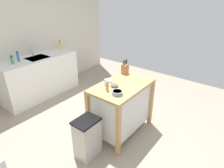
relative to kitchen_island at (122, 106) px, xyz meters
The scene contains 15 objects.
ground_plane 0.54m from the kitchen_island, behind, with size 6.06×6.06×0.00m, color gray.
wall_back 2.68m from the kitchen_island, 94.38° to the left, with size 5.03×0.10×2.60m, color beige.
kitchen_island is the anchor object (origin of this frame).
knife_block 0.67m from the kitchen_island, 29.03° to the left, with size 0.11×0.09×0.25m.
bowl_ceramic_wide 0.47m from the kitchen_island, 99.61° to the left, with size 0.11×0.11×0.03m.
bowl_stoneware_deep 0.43m from the kitchen_island, 158.55° to the left, with size 0.11×0.11×0.03m.
bowl_ceramic_small 0.53m from the kitchen_island, 156.80° to the right, with size 0.16×0.16×0.05m.
drinking_cup 0.51m from the kitchen_island, 136.29° to the left, with size 0.07×0.07×0.10m.
pepper_grinder 0.56m from the kitchen_island, 169.68° to the left, with size 0.04×0.04×0.15m.
trash_bin 0.78m from the kitchen_island, behind, with size 0.36×0.28×0.63m.
sink_counter 2.21m from the kitchen_island, 91.91° to the left, with size 1.71×0.60×0.91m.
sink_faucet 2.40m from the kitchen_island, 91.80° to the left, with size 0.02×0.02×0.22m.
bottle_spray_cleaner 2.36m from the kitchen_island, 101.14° to the left, with size 0.05×0.05×0.21m.
bottle_dish_soap 2.46m from the kitchen_island, 74.13° to the left, with size 0.05×0.05×0.21m.
bottle_hand_soap 2.34m from the kitchen_island, 105.15° to the left, with size 0.07×0.07×0.17m.
Camera 1 is at (-2.06, -1.58, 2.24)m, focal length 31.28 mm.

